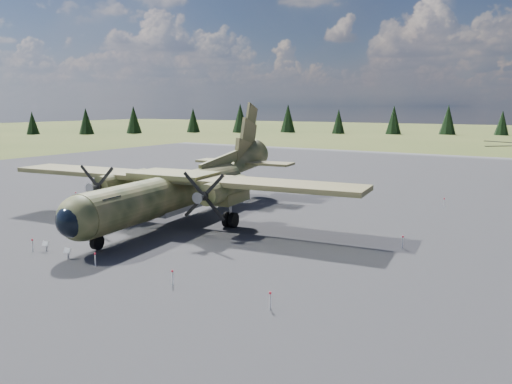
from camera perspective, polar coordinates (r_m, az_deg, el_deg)
The scene contains 7 objects.
ground at distance 42.31m, azimuth -5.71°, elevation -3.15°, with size 500.00×500.00×0.00m, color brown.
apron at distance 50.45m, azimuth 1.17°, elevation -0.99°, with size 120.00×120.00×0.04m, color #59595E.
transport_plane at distance 41.93m, azimuth -8.49°, elevation 0.84°, with size 31.67×28.63×10.42m.
info_placard_left at distance 35.67m, azimuth -22.90°, elevation -5.56°, with size 0.47×0.26×0.70m.
info_placard_right at distance 33.43m, azimuth -20.74°, elevation -6.40°, with size 0.49×0.27×0.72m.
barrier_fence at distance 42.42m, azimuth -6.28°, elevation -2.42°, with size 33.12×29.62×0.85m.
treeline at distance 46.11m, azimuth -8.70°, elevation 3.91°, with size 303.19×305.12×10.99m.
Camera 1 is at (25.05, -32.77, 9.43)m, focal length 35.00 mm.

